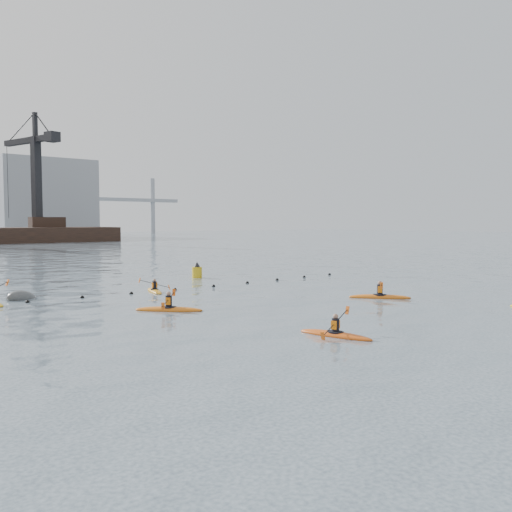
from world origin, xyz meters
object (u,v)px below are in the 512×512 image
at_px(kayaker_4, 380,296).
at_px(nav_buoy, 197,272).
at_px(kayaker_2, 169,309).
at_px(kayaker_3, 155,290).
at_px(mooring_buoy, 22,299).
at_px(kayaker_0, 335,334).

relative_size(kayaker_4, nav_buoy, 2.16).
relative_size(kayaker_2, kayaker_4, 0.94).
distance_m(kayaker_3, kayaker_4, 13.81).
height_order(kayaker_3, kayaker_4, kayaker_4).
xyz_separation_m(kayaker_4, nav_buoy, (-1.97, 16.18, 0.33)).
bearing_deg(kayaker_4, mooring_buoy, -80.58).
height_order(kayaker_2, mooring_buoy, kayaker_2).
bearing_deg(kayaker_2, kayaker_3, 21.01).
relative_size(kayaker_0, kayaker_3, 1.06).
xyz_separation_m(kayaker_2, kayaker_3, (2.99, 6.88, -0.01)).
height_order(kayaker_2, nav_buoy, nav_buoy).
xyz_separation_m(kayaker_3, mooring_buoy, (-7.40, 2.04, -0.09)).
relative_size(kayaker_0, kayaker_4, 1.02).
bearing_deg(kayaker_0, mooring_buoy, 94.92).
xyz_separation_m(kayaker_0, mooring_buoy, (-6.36, 18.20, -0.10)).
height_order(kayaker_0, kayaker_4, kayaker_4).
relative_size(kayaker_2, kayaker_3, 0.98).
relative_size(kayaker_3, mooring_buoy, 1.54).
distance_m(kayaker_4, mooring_buoy, 20.55).
relative_size(kayaker_3, nav_buoy, 2.08).
distance_m(kayaker_0, kayaker_2, 9.49).
height_order(kayaker_3, nav_buoy, nav_buoy).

